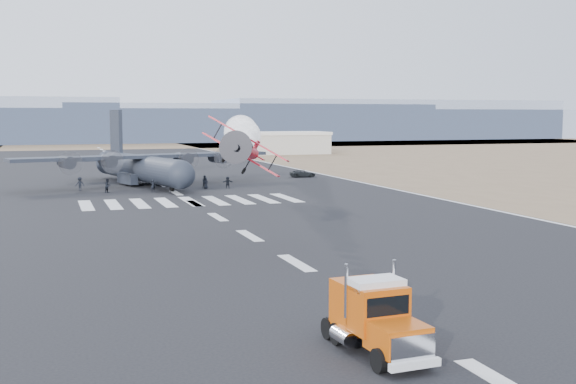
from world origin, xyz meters
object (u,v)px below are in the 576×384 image
transport_aircraft (141,165)px  crew_d (154,181)px  crew_c (80,184)px  crew_h (108,186)px  hangar_right (289,143)px  crew_f (228,182)px  semi_truck (374,316)px  crew_e (206,183)px  support_vehicle (303,174)px  crew_a (153,186)px  aerobatic_biplane (245,150)px  crew_g (155,182)px  crew_b (205,182)px

transport_aircraft → crew_d: 4.42m
crew_c → crew_h: 5.13m
hangar_right → crew_f: (-38.04, -85.94, -2.19)m
semi_truck → crew_e: (7.92, 71.17, -0.80)m
support_vehicle → crew_a: crew_a is taller
aerobatic_biplane → crew_g: 49.84m
semi_truck → crew_f: semi_truck is taller
crew_e → crew_f: 3.11m
crew_a → crew_f: (10.70, 1.76, -0.00)m
aerobatic_biplane → crew_h: bearing=112.7°
transport_aircraft → crew_b: bearing=-59.3°
aerobatic_biplane → crew_g: (0.36, 49.39, -6.71)m
aerobatic_biplane → crew_b: size_ratio=3.44×
hangar_right → semi_truck: hangar_right is taller
crew_f → transport_aircraft: bearing=-27.1°
crew_b → crew_c: crew_c is taller
transport_aircraft → semi_truck: bearing=-103.8°
hangar_right → aerobatic_biplane: bearing=-110.0°
crew_c → crew_g: bearing=14.5°
semi_truck → crew_h: (-5.46, 69.98, -0.66)m
semi_truck → support_vehicle: 89.30m
transport_aircraft → support_vehicle: transport_aircraft is taller
crew_d → crew_g: (-0.21, -2.69, 0.09)m
support_vehicle → crew_h: (-32.79, -15.03, 0.33)m
crew_e → crew_f: bearing=29.4°
crew_d → crew_f: (9.59, -5.25, 0.02)m
support_vehicle → crew_a: 31.31m
hangar_right → crew_e: bearing=-115.6°
crew_a → crew_c: bearing=-39.0°
crew_a → crew_f: 10.85m
crew_b → crew_d: 7.84m
crew_h → crew_f: bearing=-39.5°
hangar_right → crew_b: hangar_right is taller
support_vehicle → semi_truck: bearing=161.3°
support_vehicle → crew_a: (-27.01, -15.84, 0.23)m
semi_truck → support_vehicle: semi_truck is taller
aerobatic_biplane → crew_b: 48.77m
crew_c → crew_h: crew_c is taller
aerobatic_biplane → hangar_right: bearing=84.9°
crew_f → crew_d: bearing=-16.4°
transport_aircraft → crew_f: 14.23m
semi_truck → support_vehicle: bearing=68.7°
crew_a → hangar_right: bearing=-131.0°
aerobatic_biplane → crew_h: size_ratio=3.37×
crew_h → aerobatic_biplane: bearing=-124.9°
crew_g → crew_d: bearing=89.1°
support_vehicle → crew_d: (-25.89, -8.83, 0.21)m
hangar_right → crew_a: size_ratio=12.47×
semi_truck → transport_aircraft: 79.88m
semi_truck → crew_b: bearing=80.1°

